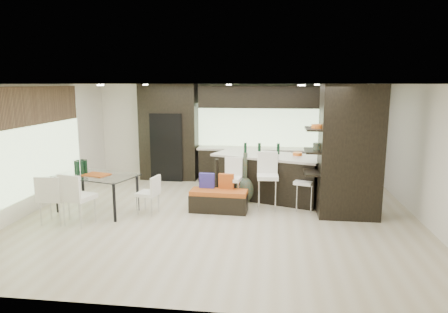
# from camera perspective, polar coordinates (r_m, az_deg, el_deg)

# --- Properties ---
(ground) EXTENTS (8.00, 8.00, 0.00)m
(ground) POSITION_cam_1_polar(r_m,az_deg,el_deg) (8.35, -0.52, -8.53)
(ground) COLOR #C1B494
(ground) RESTS_ON ground
(back_wall) EXTENTS (8.00, 0.02, 2.70)m
(back_wall) POSITION_cam_1_polar(r_m,az_deg,el_deg) (11.46, 1.83, 3.58)
(back_wall) COLOR white
(back_wall) RESTS_ON ground
(left_wall) EXTENTS (0.02, 7.00, 2.70)m
(left_wall) POSITION_cam_1_polar(r_m,az_deg,el_deg) (9.42, -25.42, 1.10)
(left_wall) COLOR white
(left_wall) RESTS_ON ground
(right_wall) EXTENTS (0.02, 7.00, 2.70)m
(right_wall) POSITION_cam_1_polar(r_m,az_deg,el_deg) (8.47, 27.38, -0.01)
(right_wall) COLOR white
(right_wall) RESTS_ON ground
(ceiling) EXTENTS (8.00, 7.00, 0.02)m
(ceiling) POSITION_cam_1_polar(r_m,az_deg,el_deg) (7.90, -0.56, 10.34)
(ceiling) COLOR white
(ceiling) RESTS_ON ground
(window_left) EXTENTS (0.04, 3.20, 1.90)m
(window_left) POSITION_cam_1_polar(r_m,az_deg,el_deg) (9.57, -24.58, 1.29)
(window_left) COLOR #B2D199
(window_left) RESTS_ON left_wall
(window_back) EXTENTS (3.40, 0.04, 1.20)m
(window_back) POSITION_cam_1_polar(r_m,az_deg,el_deg) (11.35, 4.84, 4.50)
(window_back) COLOR #B2D199
(window_back) RESTS_ON back_wall
(stone_accent) EXTENTS (0.08, 3.00, 0.80)m
(stone_accent) POSITION_cam_1_polar(r_m,az_deg,el_deg) (9.47, -24.83, 6.67)
(stone_accent) COLOR brown
(stone_accent) RESTS_ON left_wall
(ceiling_spots) EXTENTS (4.00, 3.00, 0.02)m
(ceiling_spots) POSITION_cam_1_polar(r_m,az_deg,el_deg) (8.15, -0.32, 10.20)
(ceiling_spots) COLOR white
(ceiling_spots) RESTS_ON ceiling
(back_cabinetry) EXTENTS (6.80, 0.68, 2.70)m
(back_cabinetry) POSITION_cam_1_polar(r_m,az_deg,el_deg) (11.09, 4.25, 3.33)
(back_cabinetry) COLOR black
(back_cabinetry) RESTS_ON ground
(refrigerator) EXTENTS (0.90, 0.68, 1.90)m
(refrigerator) POSITION_cam_1_polar(r_m,az_deg,el_deg) (11.48, -7.85, 1.48)
(refrigerator) COLOR black
(refrigerator) RESTS_ON ground
(partition_column) EXTENTS (1.20, 0.80, 2.70)m
(partition_column) POSITION_cam_1_polar(r_m,az_deg,el_deg) (8.48, 17.54, 0.69)
(partition_column) COLOR black
(partition_column) RESTS_ON ground
(kitchen_island) EXTENTS (2.77, 1.89, 1.06)m
(kitchen_island) POSITION_cam_1_polar(r_m,az_deg,el_deg) (9.55, 6.32, -2.85)
(kitchen_island) COLOR black
(kitchen_island) RESTS_ON ground
(stool_left) EXTENTS (0.44, 0.44, 0.89)m
(stool_left) POSITION_cam_1_polar(r_m,az_deg,el_deg) (8.80, 1.10, -4.51)
(stool_left) COLOR white
(stool_left) RESTS_ON ground
(stool_mid) EXTENTS (0.47, 0.47, 1.00)m
(stool_mid) POSITION_cam_1_polar(r_m,az_deg,el_deg) (8.72, 6.22, -4.34)
(stool_mid) COLOR white
(stool_mid) RESTS_ON ground
(stool_right) EXTENTS (0.48, 0.48, 0.85)m
(stool_right) POSITION_cam_1_polar(r_m,az_deg,el_deg) (8.79, 11.33, -4.86)
(stool_right) COLOR white
(stool_right) RESTS_ON ground
(bench) EXTENTS (1.24, 0.52, 0.47)m
(bench) POSITION_cam_1_polar(r_m,az_deg,el_deg) (8.58, -0.76, -6.36)
(bench) COLOR black
(bench) RESTS_ON ground
(floor_vase) EXTENTS (0.52, 0.52, 1.15)m
(floor_vase) POSITION_cam_1_polar(r_m,az_deg,el_deg) (9.20, 3.05, -3.02)
(floor_vase) COLOR #434E38
(floor_vase) RESTS_ON ground
(dining_table) EXTENTS (1.85, 1.35, 0.80)m
(dining_table) POSITION_cam_1_polar(r_m,az_deg,el_deg) (8.96, -17.63, -5.03)
(dining_table) COLOR white
(dining_table) RESTS_ON ground
(chair_near) EXTENTS (0.63, 0.63, 0.95)m
(chair_near) POSITION_cam_1_polar(r_m,az_deg,el_deg) (8.25, -20.00, -5.96)
(chair_near) COLOR white
(chair_near) RESTS_ON ground
(chair_far) EXTENTS (0.51, 0.51, 0.90)m
(chair_far) POSITION_cam_1_polar(r_m,az_deg,el_deg) (8.51, -23.07, -5.84)
(chair_far) COLOR white
(chair_far) RESTS_ON ground
(chair_end) EXTENTS (0.48, 0.48, 0.75)m
(chair_end) POSITION_cam_1_polar(r_m,az_deg,el_deg) (8.56, -10.81, -5.59)
(chair_end) COLOR white
(chair_end) RESTS_ON ground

